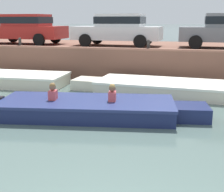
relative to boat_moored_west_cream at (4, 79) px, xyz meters
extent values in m
plane|color=#4C605B|center=(6.68, -3.50, -0.25)|extent=(400.00, 400.00, 0.00)
cube|color=brown|center=(6.68, 4.69, 0.46)|extent=(60.00, 6.00, 1.41)
cube|color=#925F4C|center=(6.68, 1.81, 1.20)|extent=(60.00, 0.24, 0.08)
cube|color=silver|center=(0.24, 0.01, -0.04)|extent=(4.85, 2.04, 0.42)
cube|color=white|center=(0.24, 0.01, 0.21)|extent=(4.91, 2.10, 0.08)
cube|color=brown|center=(0.60, 0.02, 0.11)|extent=(0.30, 1.69, 0.06)
cube|color=silver|center=(7.06, -0.05, -0.05)|extent=(5.71, 2.33, 0.40)
cube|color=silver|center=(3.71, 0.17, -0.05)|extent=(1.19, 1.15, 0.40)
cube|color=white|center=(7.06, -0.05, 0.19)|extent=(5.77, 2.39, 0.08)
cube|color=brown|center=(7.48, -0.07, 0.09)|extent=(0.35, 1.79, 0.06)
cube|color=navy|center=(4.84, -3.35, -0.05)|extent=(5.05, 2.55, 0.39)
cube|color=navy|center=(7.69, -2.87, -0.05)|extent=(1.11, 1.13, 0.39)
cube|color=navy|center=(4.84, -3.35, 0.18)|extent=(5.12, 2.62, 0.08)
cube|color=brown|center=(4.48, -3.41, 0.08)|extent=(0.50, 1.63, 0.06)
cube|color=black|center=(2.36, -3.76, 0.05)|extent=(0.19, 0.22, 0.45)
cube|color=#C64C51|center=(5.55, -3.23, 0.26)|extent=(0.25, 0.35, 0.44)
sphere|color=brown|center=(5.55, -3.23, 0.58)|extent=(0.19, 0.19, 0.19)
sphere|color=tan|center=(5.55, -3.23, 0.62)|extent=(0.17, 0.17, 0.17)
cube|color=#C64C51|center=(3.88, -3.50, 0.26)|extent=(0.25, 0.35, 0.44)
sphere|color=brown|center=(3.88, -3.50, 0.58)|extent=(0.19, 0.19, 0.19)
sphere|color=olive|center=(3.88, -3.50, 0.62)|extent=(0.17, 0.17, 0.17)
cube|color=#B2231E|center=(-1.09, 3.84, 1.78)|extent=(4.37, 1.91, 0.64)
cube|color=#B2231E|center=(-0.91, 3.84, 2.40)|extent=(2.20, 1.64, 0.60)
cube|color=black|center=(-0.91, 3.84, 2.40)|extent=(2.29, 1.68, 0.33)
cylinder|color=black|center=(-2.40, 4.80, 1.46)|extent=(0.60, 0.20, 0.60)
cylinder|color=black|center=(0.22, 2.89, 1.46)|extent=(0.60, 0.20, 0.60)
cylinder|color=black|center=(0.28, 4.72, 1.46)|extent=(0.60, 0.20, 0.60)
cube|color=white|center=(3.97, 3.84, 1.78)|extent=(4.39, 1.85, 0.64)
cube|color=white|center=(4.15, 3.84, 2.40)|extent=(2.21, 1.58, 0.60)
cube|color=black|center=(4.15, 3.84, 2.40)|extent=(2.30, 1.61, 0.33)
cylinder|color=black|center=(2.60, 3.01, 1.46)|extent=(0.61, 0.20, 0.60)
cylinder|color=black|center=(2.66, 4.76, 1.46)|extent=(0.61, 0.20, 0.60)
cylinder|color=black|center=(5.29, 2.93, 1.46)|extent=(0.61, 0.20, 0.60)
cylinder|color=black|center=(5.34, 4.68, 1.46)|extent=(0.61, 0.20, 0.60)
cube|color=slate|center=(8.96, 3.84, 1.78)|extent=(3.91, 1.72, 0.64)
cylinder|color=black|center=(7.74, 2.98, 1.46)|extent=(0.60, 0.18, 0.60)
cylinder|color=black|center=(7.75, 4.72, 1.46)|extent=(0.60, 0.18, 0.60)
cylinder|color=#2D2B28|center=(-0.27, 1.94, 1.34)|extent=(0.14, 0.14, 0.35)
sphere|color=#2D2B28|center=(-0.27, 1.94, 1.53)|extent=(0.15, 0.15, 0.15)
cylinder|color=#2D2B28|center=(5.81, 1.94, 1.34)|extent=(0.14, 0.14, 0.35)
sphere|color=#2D2B28|center=(5.81, 1.94, 1.53)|extent=(0.15, 0.15, 0.15)
camera|label=1|loc=(7.64, -11.39, 2.42)|focal=50.00mm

